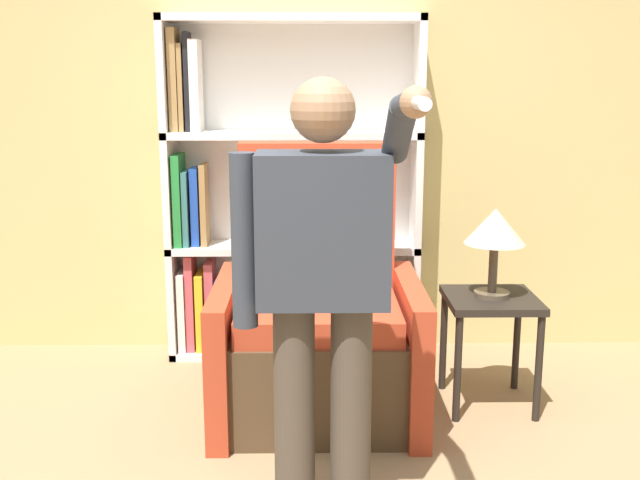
{
  "coord_description": "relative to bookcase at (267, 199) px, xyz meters",
  "views": [
    {
      "loc": [
        0.05,
        -2.38,
        1.61
      ],
      "look_at": [
        0.09,
        0.6,
        0.97
      ],
      "focal_mm": 42.0,
      "sensor_mm": 36.0,
      "label": 1
    }
  ],
  "objects": [
    {
      "name": "wall_back",
      "position": [
        0.2,
        0.16,
        0.47
      ],
      "size": [
        8.0,
        0.06,
        2.8
      ],
      "color": "tan",
      "rests_on": "ground_plane"
    },
    {
      "name": "bookcase",
      "position": [
        0.0,
        0.0,
        0.0
      ],
      "size": [
        1.44,
        0.28,
        1.95
      ],
      "color": "white",
      "rests_on": "ground_plane"
    },
    {
      "name": "armchair",
      "position": [
        0.28,
        -0.77,
        -0.53
      ],
      "size": [
        0.98,
        0.88,
        1.29
      ],
      "color": "#4C3823",
      "rests_on": "ground_plane"
    },
    {
      "name": "person_standing",
      "position": [
        0.29,
        -1.72,
        0.01
      ],
      "size": [
        0.61,
        0.78,
        1.62
      ],
      "color": "#473D33",
      "rests_on": "ground_plane"
    },
    {
      "name": "side_table",
      "position": [
        1.14,
        -0.74,
        -0.46
      ],
      "size": [
        0.44,
        0.44,
        0.56
      ],
      "color": "black",
      "rests_on": "ground_plane"
    },
    {
      "name": "table_lamp",
      "position": [
        1.14,
        -0.74,
        -0.03
      ],
      "size": [
        0.29,
        0.29,
        0.44
      ],
      "color": "#4C4233",
      "rests_on": "side_table"
    }
  ]
}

